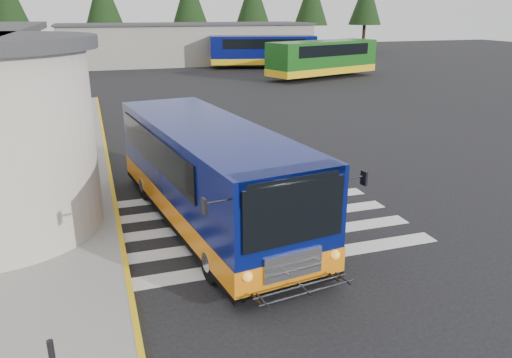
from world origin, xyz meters
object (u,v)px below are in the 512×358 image
object	(u,v)px
transit_bus	(209,178)
pedestrian_a	(4,216)
far_bus_a	(263,50)
far_bus_b	(323,57)

from	to	relation	value
transit_bus	pedestrian_a	xyz separation A→B (m)	(-4.96, -0.36, -0.28)
far_bus_a	far_bus_b	world-z (taller)	far_bus_a
transit_bus	pedestrian_a	world-z (taller)	transit_bus
far_bus_a	far_bus_b	distance (m)	9.37
far_bus_a	pedestrian_a	bearing A→B (deg)	166.05
far_bus_a	far_bus_b	xyz separation A→B (m)	(2.17, -9.12, -0.02)
transit_bus	far_bus_b	bearing A→B (deg)	50.93
far_bus_a	transit_bus	bearing A→B (deg)	172.35
transit_bus	pedestrian_a	bearing A→B (deg)	176.09
transit_bus	far_bus_a	world-z (taller)	far_bus_a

